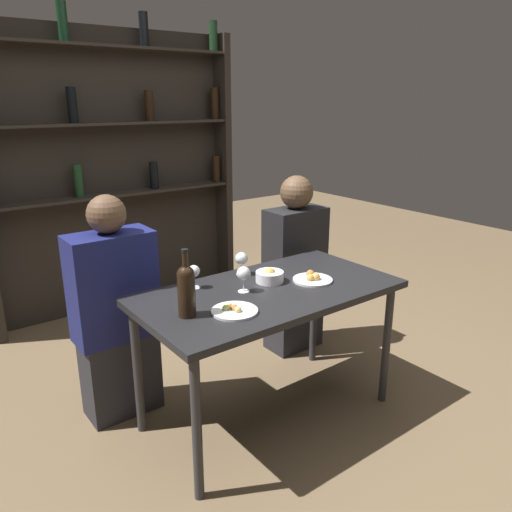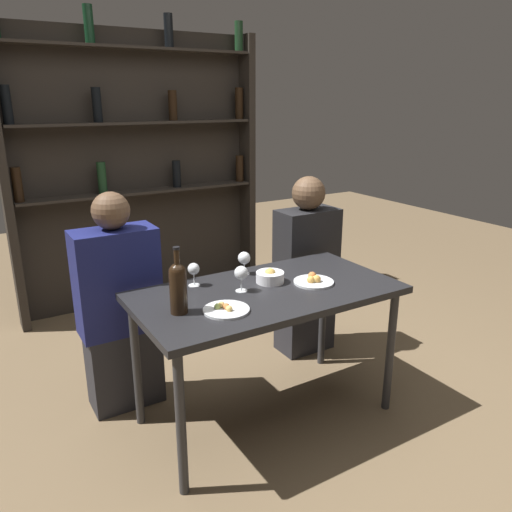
{
  "view_description": "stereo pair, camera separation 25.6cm",
  "coord_description": "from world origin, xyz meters",
  "px_view_note": "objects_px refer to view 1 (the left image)",
  "views": [
    {
      "loc": [
        -1.48,
        -1.84,
        1.67
      ],
      "look_at": [
        0.0,
        0.11,
        0.89
      ],
      "focal_mm": 35.0,
      "sensor_mm": 36.0,
      "label": 1
    },
    {
      "loc": [
        -1.26,
        -1.99,
        1.67
      ],
      "look_at": [
        0.0,
        0.11,
        0.89
      ],
      "focal_mm": 35.0,
      "sensor_mm": 36.0,
      "label": 2
    }
  ],
  "objects_px": {
    "food_plate_1": "(234,310)",
    "snack_bowl": "(270,276)",
    "wine_glass_1": "(241,259)",
    "wine_glass_0": "(244,274)",
    "wine_bottle": "(186,288)",
    "wine_glass_2": "(194,272)",
    "food_plate_0": "(313,279)",
    "seated_person_left": "(116,316)",
    "seated_person_right": "(295,269)"
  },
  "relations": [
    {
      "from": "wine_glass_0",
      "to": "snack_bowl",
      "type": "height_order",
      "value": "wine_glass_0"
    },
    {
      "from": "wine_glass_1",
      "to": "snack_bowl",
      "type": "distance_m",
      "value": 0.2
    },
    {
      "from": "wine_bottle",
      "to": "wine_glass_1",
      "type": "relative_size",
      "value": 2.44
    },
    {
      "from": "wine_bottle",
      "to": "snack_bowl",
      "type": "height_order",
      "value": "wine_bottle"
    },
    {
      "from": "wine_bottle",
      "to": "wine_glass_0",
      "type": "relative_size",
      "value": 2.34
    },
    {
      "from": "wine_glass_1",
      "to": "wine_glass_0",
      "type": "bearing_deg",
      "value": -123.07
    },
    {
      "from": "wine_glass_2",
      "to": "seated_person_right",
      "type": "xyz_separation_m",
      "value": [
        0.93,
        0.28,
        -0.26
      ]
    },
    {
      "from": "wine_glass_2",
      "to": "seated_person_right",
      "type": "bearing_deg",
      "value": 16.76
    },
    {
      "from": "wine_bottle",
      "to": "food_plate_1",
      "type": "relative_size",
      "value": 1.45
    },
    {
      "from": "wine_bottle",
      "to": "wine_glass_0",
      "type": "xyz_separation_m",
      "value": [
        0.37,
        0.08,
        -0.04
      ]
    },
    {
      "from": "wine_bottle",
      "to": "wine_glass_0",
      "type": "bearing_deg",
      "value": 12.68
    },
    {
      "from": "food_plate_0",
      "to": "snack_bowl",
      "type": "bearing_deg",
      "value": 145.81
    },
    {
      "from": "food_plate_1",
      "to": "snack_bowl",
      "type": "bearing_deg",
      "value": 29.45
    },
    {
      "from": "wine_glass_1",
      "to": "seated_person_left",
      "type": "distance_m",
      "value": 0.73
    },
    {
      "from": "wine_glass_0",
      "to": "wine_glass_1",
      "type": "xyz_separation_m",
      "value": [
        0.14,
        0.21,
        -0.0
      ]
    },
    {
      "from": "wine_glass_0",
      "to": "wine_glass_2",
      "type": "distance_m",
      "value": 0.26
    },
    {
      "from": "wine_glass_2",
      "to": "snack_bowl",
      "type": "height_order",
      "value": "wine_glass_2"
    },
    {
      "from": "wine_bottle",
      "to": "seated_person_left",
      "type": "bearing_deg",
      "value": 102.41
    },
    {
      "from": "food_plate_1",
      "to": "seated_person_right",
      "type": "bearing_deg",
      "value": 34.61
    },
    {
      "from": "wine_glass_1",
      "to": "food_plate_1",
      "type": "relative_size",
      "value": 0.6
    },
    {
      "from": "seated_person_left",
      "to": "seated_person_right",
      "type": "height_order",
      "value": "seated_person_left"
    },
    {
      "from": "wine_glass_1",
      "to": "wine_glass_2",
      "type": "distance_m",
      "value": 0.31
    },
    {
      "from": "wine_glass_1",
      "to": "seated_person_left",
      "type": "xyz_separation_m",
      "value": [
        -0.63,
        0.26,
        -0.26
      ]
    },
    {
      "from": "wine_bottle",
      "to": "seated_person_right",
      "type": "xyz_separation_m",
      "value": [
        1.13,
        0.56,
        -0.3
      ]
    },
    {
      "from": "wine_glass_0",
      "to": "wine_glass_2",
      "type": "bearing_deg",
      "value": 131.56
    },
    {
      "from": "wine_bottle",
      "to": "wine_glass_2",
      "type": "relative_size",
      "value": 2.53
    },
    {
      "from": "wine_glass_2",
      "to": "snack_bowl",
      "type": "xyz_separation_m",
      "value": [
        0.36,
        -0.16,
        -0.06
      ]
    },
    {
      "from": "wine_glass_2",
      "to": "food_plate_1",
      "type": "xyz_separation_m",
      "value": [
        -0.01,
        -0.37,
        -0.08
      ]
    },
    {
      "from": "wine_glass_2",
      "to": "snack_bowl",
      "type": "bearing_deg",
      "value": -23.66
    },
    {
      "from": "wine_glass_0",
      "to": "wine_glass_1",
      "type": "distance_m",
      "value": 0.26
    },
    {
      "from": "wine_bottle",
      "to": "snack_bowl",
      "type": "xyz_separation_m",
      "value": [
        0.56,
        0.12,
        -0.1
      ]
    },
    {
      "from": "wine_glass_0",
      "to": "snack_bowl",
      "type": "bearing_deg",
      "value": 9.94
    },
    {
      "from": "wine_glass_2",
      "to": "seated_person_right",
      "type": "relative_size",
      "value": 0.1
    },
    {
      "from": "food_plate_1",
      "to": "snack_bowl",
      "type": "relative_size",
      "value": 1.45
    },
    {
      "from": "wine_glass_1",
      "to": "wine_glass_2",
      "type": "relative_size",
      "value": 1.04
    },
    {
      "from": "wine_bottle",
      "to": "seated_person_right",
      "type": "distance_m",
      "value": 1.3
    },
    {
      "from": "seated_person_right",
      "to": "wine_glass_0",
      "type": "bearing_deg",
      "value": -148.12
    },
    {
      "from": "snack_bowl",
      "to": "wine_glass_2",
      "type": "bearing_deg",
      "value": 156.34
    },
    {
      "from": "wine_glass_0",
      "to": "seated_person_right",
      "type": "distance_m",
      "value": 0.94
    },
    {
      "from": "wine_glass_1",
      "to": "snack_bowl",
      "type": "relative_size",
      "value": 0.86
    },
    {
      "from": "wine_glass_1",
      "to": "seated_person_right",
      "type": "bearing_deg",
      "value": 22.6
    },
    {
      "from": "wine_glass_2",
      "to": "seated_person_left",
      "type": "bearing_deg",
      "value": 138.78
    },
    {
      "from": "wine_glass_0",
      "to": "seated_person_left",
      "type": "height_order",
      "value": "seated_person_left"
    },
    {
      "from": "wine_bottle",
      "to": "wine_glass_1",
      "type": "bearing_deg",
      "value": 30.34
    },
    {
      "from": "wine_glass_1",
      "to": "seated_person_right",
      "type": "height_order",
      "value": "seated_person_right"
    },
    {
      "from": "wine_glass_1",
      "to": "seated_person_left",
      "type": "height_order",
      "value": "seated_person_left"
    },
    {
      "from": "food_plate_1",
      "to": "seated_person_left",
      "type": "bearing_deg",
      "value": 115.44
    },
    {
      "from": "food_plate_0",
      "to": "wine_glass_0",
      "type": "bearing_deg",
      "value": 166.03
    },
    {
      "from": "wine_glass_2",
      "to": "food_plate_0",
      "type": "relative_size",
      "value": 0.58
    },
    {
      "from": "wine_glass_2",
      "to": "wine_bottle",
      "type": "bearing_deg",
      "value": -125.69
    }
  ]
}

